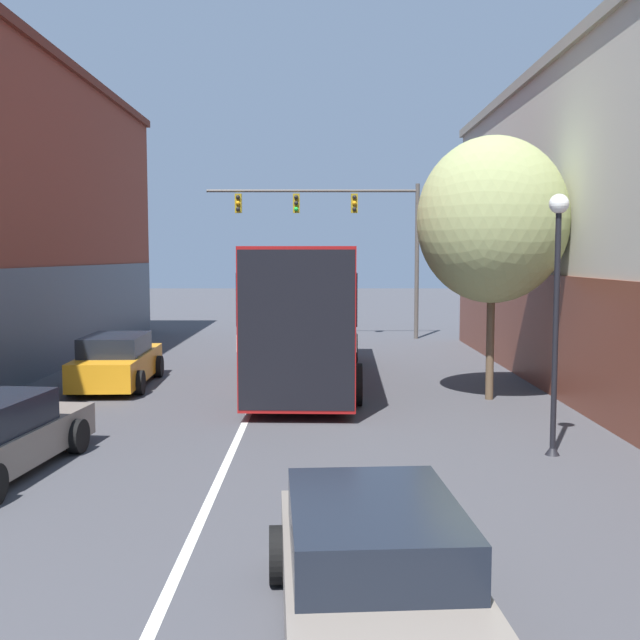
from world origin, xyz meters
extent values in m
cube|color=silver|center=(0.00, 17.11, 0.00)|extent=(0.14, 46.22, 0.01)
cube|color=#4C515B|center=(-6.55, 20.11, 1.60)|extent=(0.24, 26.99, 3.20)
cube|color=brown|center=(7.55, 15.27, 1.52)|extent=(0.24, 28.49, 3.05)
cube|color=maroon|center=(1.28, 19.27, 1.97)|extent=(2.84, 10.91, 3.50)
cube|color=black|center=(1.28, 19.27, 2.60)|extent=(2.88, 10.70, 1.12)
cube|color=beige|center=(1.28, 19.27, 1.69)|extent=(2.88, 10.80, 0.35)
cube|color=black|center=(1.10, 13.87, 1.97)|extent=(2.44, 0.14, 3.36)
cylinder|color=black|center=(0.12, 22.67, 0.50)|extent=(0.33, 1.01, 1.00)
cylinder|color=black|center=(2.66, 22.58, 0.50)|extent=(0.33, 1.01, 1.00)
cylinder|color=black|center=(-0.10, 15.95, 0.50)|extent=(0.33, 1.01, 1.00)
cylinder|color=black|center=(2.44, 15.87, 0.50)|extent=(0.33, 1.01, 1.00)
cube|color=slate|center=(2.11, 4.94, 0.46)|extent=(1.95, 4.49, 0.58)
cube|color=black|center=(2.10, 5.20, 1.00)|extent=(1.69, 2.38, 0.50)
cylinder|color=black|center=(1.16, 6.24, 0.31)|extent=(0.26, 0.63, 0.62)
cylinder|color=black|center=(2.90, 6.35, 0.31)|extent=(0.26, 0.63, 0.62)
cylinder|color=black|center=(-2.75, 11.58, 0.31)|extent=(0.28, 0.63, 0.61)
cube|color=orange|center=(-3.91, 18.58, 0.53)|extent=(1.82, 4.60, 0.72)
cube|color=black|center=(-3.90, 18.35, 1.15)|extent=(1.60, 2.42, 0.52)
cylinder|color=black|center=(-4.81, 19.95, 0.31)|extent=(0.25, 0.64, 0.63)
cylinder|color=black|center=(-3.12, 20.02, 0.31)|extent=(0.25, 0.64, 0.63)
cylinder|color=black|center=(-4.70, 17.14, 0.31)|extent=(0.25, 0.64, 0.63)
cylinder|color=black|center=(-3.00, 17.21, 0.31)|extent=(0.25, 0.64, 0.63)
cylinder|color=#514C47|center=(5.71, 30.22, 3.28)|extent=(0.18, 0.18, 6.55)
cylinder|color=#514C47|center=(1.26, 30.22, 6.25)|extent=(8.89, 0.12, 0.12)
cube|color=#9E8419|center=(3.04, 30.22, 5.73)|extent=(0.28, 0.24, 0.80)
sphere|color=black|center=(3.04, 30.07, 5.98)|extent=(0.18, 0.18, 0.18)
sphere|color=orange|center=(3.04, 30.07, 5.73)|extent=(0.18, 0.18, 0.18)
sphere|color=black|center=(3.04, 30.07, 5.49)|extent=(0.18, 0.18, 0.18)
cube|color=#9E8419|center=(0.60, 30.22, 5.73)|extent=(0.28, 0.24, 0.80)
sphere|color=black|center=(0.60, 30.07, 5.98)|extent=(0.18, 0.18, 0.18)
sphere|color=black|center=(0.60, 30.07, 5.73)|extent=(0.18, 0.18, 0.18)
sphere|color=green|center=(0.60, 30.07, 5.49)|extent=(0.18, 0.18, 0.18)
cube|color=#9E8419|center=(-1.85, 30.22, 5.73)|extent=(0.28, 0.24, 0.80)
sphere|color=black|center=(-1.85, 30.07, 5.98)|extent=(0.18, 0.18, 0.18)
sphere|color=orange|center=(-1.85, 30.07, 5.73)|extent=(0.18, 0.18, 0.18)
sphere|color=black|center=(-1.85, 30.07, 5.49)|extent=(0.18, 0.18, 0.18)
cone|color=black|center=(5.72, 11.45, 0.10)|extent=(0.26, 0.26, 0.20)
cylinder|color=black|center=(5.72, 11.45, 2.15)|extent=(0.10, 0.10, 4.30)
sphere|color=white|center=(5.72, 11.45, 4.42)|extent=(0.34, 0.34, 0.34)
cylinder|color=brown|center=(5.77, 16.63, 1.42)|extent=(0.19, 0.19, 2.84)
ellipsoid|color=#99A366|center=(5.77, 16.63, 4.39)|extent=(3.66, 3.29, 4.02)
camera|label=1|loc=(1.59, -1.57, 3.52)|focal=42.00mm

